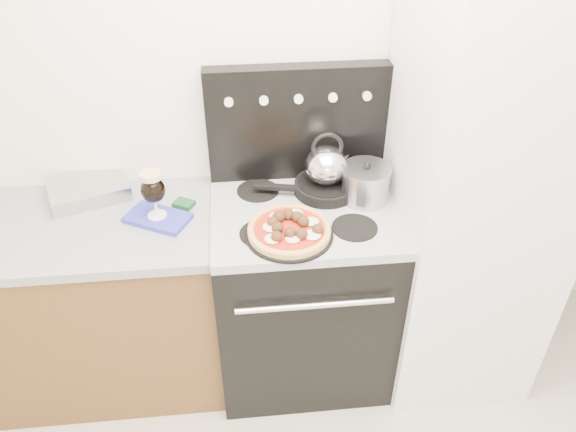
{
  "coord_description": "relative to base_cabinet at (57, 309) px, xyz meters",
  "views": [
    {
      "loc": [
        -0.18,
        -0.68,
        2.25
      ],
      "look_at": [
        0.0,
        1.05,
        0.98
      ],
      "focal_mm": 35.0,
      "sensor_mm": 36.0,
      "label": 1
    }
  ],
  "objects": [
    {
      "name": "stove_body",
      "position": [
        1.1,
        -0.02,
        0.01
      ],
      "size": [
        0.76,
        0.65,
        0.88
      ],
      "primitive_type": "cube",
      "color": "black",
      "rests_on": "ground"
    },
    {
      "name": "fridge",
      "position": [
        1.8,
        -0.05,
        0.52
      ],
      "size": [
        0.64,
        0.68,
        1.9
      ],
      "primitive_type": "cube",
      "color": "silver",
      "rests_on": "ground"
    },
    {
      "name": "room_shell",
      "position": [
        1.02,
        -0.91,
        0.82
      ],
      "size": [
        3.52,
        3.01,
        2.52
      ],
      "color": "beige",
      "rests_on": "ground"
    },
    {
      "name": "tea_kettle",
      "position": [
        1.21,
        0.09,
        0.64
      ],
      "size": [
        0.23,
        0.23,
        0.2
      ],
      "primitive_type": null,
      "rotation": [
        0.0,
        0.0,
        0.33
      ],
      "color": "white",
      "rests_on": "skillet"
    },
    {
      "name": "pizza_pan",
      "position": [
        1.03,
        -0.19,
        0.5
      ],
      "size": [
        0.35,
        0.35,
        0.01
      ],
      "primitive_type": "cylinder",
      "rotation": [
        0.0,
        0.0,
        0.04
      ],
      "color": "black",
      "rests_on": "cooktop"
    },
    {
      "name": "skillet",
      "position": [
        1.21,
        0.09,
        0.51
      ],
      "size": [
        0.32,
        0.32,
        0.05
      ],
      "primitive_type": "cylinder",
      "rotation": [
        0.0,
        0.0,
        -0.22
      ],
      "color": "black",
      "rests_on": "cooktop"
    },
    {
      "name": "stock_pot",
      "position": [
        1.36,
        0.02,
        0.56
      ],
      "size": [
        0.22,
        0.22,
        0.14
      ],
      "primitive_type": "cylinder",
      "rotation": [
        0.0,
        0.0,
        0.14
      ],
      "color": "#A9AAB5",
      "rests_on": "cooktop"
    },
    {
      "name": "base_cabinet",
      "position": [
        0.0,
        0.0,
        0.0
      ],
      "size": [
        1.45,
        0.6,
        0.86
      ],
      "primitive_type": "cube",
      "color": "brown",
      "rests_on": "ground"
    },
    {
      "name": "oven_mitt",
      "position": [
        0.51,
        -0.02,
        0.48
      ],
      "size": [
        0.29,
        0.25,
        0.02
      ],
      "primitive_type": "cube",
      "rotation": [
        0.0,
        0.0,
        -0.49
      ],
      "color": "#2F35AC",
      "rests_on": "countertop"
    },
    {
      "name": "cooktop",
      "position": [
        1.1,
        -0.02,
        0.47
      ],
      "size": [
        0.76,
        0.65,
        0.04
      ],
      "primitive_type": "cube",
      "color": "#ADADB2",
      "rests_on": "stove_body"
    },
    {
      "name": "foil_sheet",
      "position": [
        0.21,
        0.19,
        0.5
      ],
      "size": [
        0.38,
        0.33,
        0.06
      ],
      "primitive_type": "cube",
      "rotation": [
        0.0,
        0.0,
        0.34
      ],
      "color": "silver",
      "rests_on": "countertop"
    },
    {
      "name": "countertop",
      "position": [
        0.0,
        0.0,
        0.45
      ],
      "size": [
        1.48,
        0.63,
        0.04
      ],
      "primitive_type": "cube",
      "color": "gray",
      "rests_on": "base_cabinet"
    },
    {
      "name": "beer_glass",
      "position": [
        0.51,
        -0.02,
        0.59
      ],
      "size": [
        0.12,
        0.12,
        0.21
      ],
      "primitive_type": null,
      "rotation": [
        0.0,
        0.0,
        0.24
      ],
      "color": "black",
      "rests_on": "oven_mitt"
    },
    {
      "name": "backguard",
      "position": [
        1.1,
        0.25,
        0.74
      ],
      "size": [
        0.76,
        0.08,
        0.5
      ],
      "primitive_type": "cube",
      "color": "black",
      "rests_on": "cooktop"
    },
    {
      "name": "pizza",
      "position": [
        1.03,
        -0.19,
        0.52
      ],
      "size": [
        0.34,
        0.34,
        0.05
      ],
      "primitive_type": null,
      "rotation": [
        0.0,
        0.0,
        0.07
      ],
      "color": "#E59455",
      "rests_on": "pizza_pan"
    }
  ]
}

